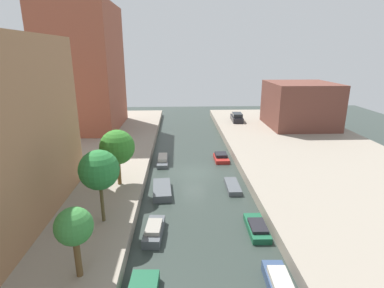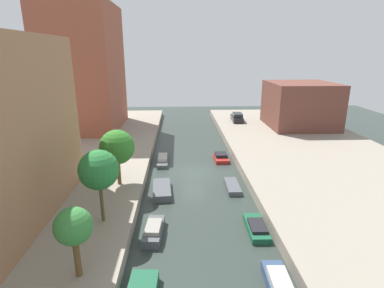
{
  "view_description": "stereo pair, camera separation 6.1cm",
  "coord_description": "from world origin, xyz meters",
  "px_view_note": "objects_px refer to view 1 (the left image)",
  "views": [
    {
      "loc": [
        -1.63,
        -31.08,
        12.73
      ],
      "look_at": [
        -0.02,
        4.34,
        1.97
      ],
      "focal_mm": 28.54,
      "sensor_mm": 36.0,
      "label": 1
    },
    {
      "loc": [
        -1.57,
        -31.08,
        12.73
      ],
      "look_at": [
        -0.02,
        4.34,
        1.97
      ],
      "focal_mm": 28.54,
      "sensor_mm": 36.0,
      "label": 2
    }
  ],
  "objects_px": {
    "low_block_right": "(300,105)",
    "street_tree_2": "(117,147)",
    "apartment_tower_far": "(84,68)",
    "moored_boat_left_3": "(163,160)",
    "moored_boat_right_2": "(233,186)",
    "moored_boat_left_2": "(162,190)",
    "street_tree_1": "(99,170)",
    "moored_boat_right_1": "(257,228)",
    "street_tree_0": "(74,227)",
    "moored_boat_left_1": "(154,230)",
    "parked_car": "(237,118)",
    "moored_boat_right_3": "(221,158)"
  },
  "relations": [
    {
      "from": "low_block_right",
      "to": "street_tree_2",
      "type": "distance_m",
      "value": 33.32
    },
    {
      "from": "apartment_tower_far",
      "to": "moored_boat_left_3",
      "type": "relative_size",
      "value": 4.11
    },
    {
      "from": "moored_boat_right_2",
      "to": "moored_boat_left_2",
      "type": "bearing_deg",
      "value": -174.47
    },
    {
      "from": "moored_boat_left_2",
      "to": "moored_boat_left_3",
      "type": "distance_m",
      "value": 8.27
    },
    {
      "from": "street_tree_1",
      "to": "moored_boat_right_2",
      "type": "relative_size",
      "value": 1.51
    },
    {
      "from": "street_tree_2",
      "to": "moored_boat_right_1",
      "type": "distance_m",
      "value": 13.73
    },
    {
      "from": "apartment_tower_far",
      "to": "street_tree_2",
      "type": "xyz_separation_m",
      "value": [
        8.87,
        -22.69,
        -5.76
      ]
    },
    {
      "from": "apartment_tower_far",
      "to": "street_tree_0",
      "type": "distance_m",
      "value": 36.42
    },
    {
      "from": "street_tree_1",
      "to": "moored_boat_left_1",
      "type": "xyz_separation_m",
      "value": [
        3.64,
        -0.53,
        -4.52
      ]
    },
    {
      "from": "parked_car",
      "to": "moored_boat_right_1",
      "type": "height_order",
      "value": "parked_car"
    },
    {
      "from": "street_tree_1",
      "to": "street_tree_0",
      "type": "bearing_deg",
      "value": -90.0
    },
    {
      "from": "street_tree_1",
      "to": "moored_boat_right_1",
      "type": "distance_m",
      "value": 12.11
    },
    {
      "from": "street_tree_2",
      "to": "street_tree_0",
      "type": "bearing_deg",
      "value": -90.0
    },
    {
      "from": "low_block_right",
      "to": "moored_boat_left_2",
      "type": "height_order",
      "value": "low_block_right"
    },
    {
      "from": "low_block_right",
      "to": "street_tree_1",
      "type": "relative_size",
      "value": 1.94
    },
    {
      "from": "street_tree_2",
      "to": "parked_car",
      "type": "bearing_deg",
      "value": 58.77
    },
    {
      "from": "apartment_tower_far",
      "to": "parked_car",
      "type": "xyz_separation_m",
      "value": [
        24.65,
        3.34,
        -8.69
      ]
    },
    {
      "from": "street_tree_1",
      "to": "apartment_tower_far",
      "type": "bearing_deg",
      "value": 106.95
    },
    {
      "from": "street_tree_0",
      "to": "moored_boat_right_3",
      "type": "distance_m",
      "value": 23.66
    },
    {
      "from": "apartment_tower_far",
      "to": "low_block_right",
      "type": "height_order",
      "value": "apartment_tower_far"
    },
    {
      "from": "apartment_tower_far",
      "to": "street_tree_1",
      "type": "relative_size",
      "value": 3.48
    },
    {
      "from": "moored_boat_right_2",
      "to": "low_block_right",
      "type": "bearing_deg",
      "value": 55.75
    },
    {
      "from": "moored_boat_right_1",
      "to": "street_tree_1",
      "type": "bearing_deg",
      "value": 178.43
    },
    {
      "from": "low_block_right",
      "to": "moored_boat_right_1",
      "type": "relative_size",
      "value": 2.9
    },
    {
      "from": "moored_boat_left_1",
      "to": "moored_boat_right_1",
      "type": "relative_size",
      "value": 1.0
    },
    {
      "from": "street_tree_1",
      "to": "low_block_right",
      "type": "bearing_deg",
      "value": 48.39
    },
    {
      "from": "moored_boat_left_2",
      "to": "parked_car",
      "type": "bearing_deg",
      "value": 65.44
    },
    {
      "from": "street_tree_2",
      "to": "moored_boat_left_2",
      "type": "relative_size",
      "value": 1.23
    },
    {
      "from": "apartment_tower_far",
      "to": "moored_boat_left_3",
      "type": "bearing_deg",
      "value": -49.34
    },
    {
      "from": "low_block_right",
      "to": "moored_boat_right_3",
      "type": "xyz_separation_m",
      "value": [
        -14.48,
        -13.13,
        -4.19
      ]
    },
    {
      "from": "moored_boat_left_2",
      "to": "moored_boat_left_3",
      "type": "relative_size",
      "value": 0.92
    },
    {
      "from": "street_tree_2",
      "to": "moored_boat_right_2",
      "type": "distance_m",
      "value": 11.51
    },
    {
      "from": "street_tree_1",
      "to": "moored_boat_left_2",
      "type": "relative_size",
      "value": 1.29
    },
    {
      "from": "moored_boat_right_1",
      "to": "street_tree_2",
      "type": "bearing_deg",
      "value": 148.98
    },
    {
      "from": "moored_boat_left_1",
      "to": "street_tree_1",
      "type": "bearing_deg",
      "value": 171.75
    },
    {
      "from": "low_block_right",
      "to": "street_tree_1",
      "type": "distance_m",
      "value": 37.84
    },
    {
      "from": "low_block_right",
      "to": "street_tree_2",
      "type": "relative_size",
      "value": 2.02
    },
    {
      "from": "street_tree_2",
      "to": "moored_boat_left_2",
      "type": "bearing_deg",
      "value": -0.65
    },
    {
      "from": "street_tree_2",
      "to": "parked_car",
      "type": "height_order",
      "value": "street_tree_2"
    },
    {
      "from": "moored_boat_right_2",
      "to": "moored_boat_left_1",
      "type": "bearing_deg",
      "value": -132.85
    },
    {
      "from": "parked_car",
      "to": "moored_boat_left_1",
      "type": "distance_m",
      "value": 35.16
    },
    {
      "from": "moored_boat_left_1",
      "to": "moored_boat_left_3",
      "type": "distance_m",
      "value": 15.17
    },
    {
      "from": "moored_boat_right_3",
      "to": "street_tree_0",
      "type": "bearing_deg",
      "value": -117.11
    },
    {
      "from": "moored_boat_right_1",
      "to": "moored_boat_right_3",
      "type": "bearing_deg",
      "value": 91.97
    },
    {
      "from": "street_tree_0",
      "to": "street_tree_1",
      "type": "distance_m",
      "value": 5.72
    },
    {
      "from": "apartment_tower_far",
      "to": "moored_boat_right_3",
      "type": "bearing_deg",
      "value": -35.54
    },
    {
      "from": "parked_car",
      "to": "moored_boat_left_3",
      "type": "height_order",
      "value": "parked_car"
    },
    {
      "from": "moored_boat_left_1",
      "to": "moored_boat_left_3",
      "type": "bearing_deg",
      "value": 90.31
    },
    {
      "from": "moored_boat_right_1",
      "to": "moored_boat_right_2",
      "type": "bearing_deg",
      "value": 94.13
    },
    {
      "from": "parked_car",
      "to": "moored_boat_left_2",
      "type": "bearing_deg",
      "value": -114.56
    }
  ]
}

